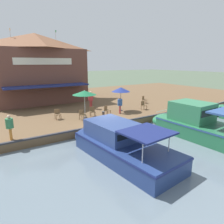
{
  "coord_description": "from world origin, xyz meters",
  "views": [
    {
      "loc": [
        12.58,
        -7.77,
        5.28
      ],
      "look_at": [
        -1.0,
        0.9,
        1.3
      ],
      "focal_mm": 32.0,
      "sensor_mm": 36.0,
      "label": 1
    }
  ],
  "objects_px": {
    "cafe_chair_under_first_umbrella": "(144,105)",
    "cafe_chair_far_corner_seat": "(58,114)",
    "person_near_entrance": "(91,98)",
    "mooring_post": "(103,118)",
    "motorboat_nearest_quay": "(116,142)",
    "cafe_chair_beside_entrance": "(82,114)",
    "patio_umbrella_near_quay_edge": "(121,90)",
    "patio_umbrella_far_corner": "(84,93)",
    "person_at_quay_edge": "(120,103)",
    "person_mid_patio": "(10,125)",
    "motorboat_far_downstream": "(195,124)",
    "waterfront_restaurant": "(37,68)",
    "cafe_chair_mid_patio": "(144,99)",
    "cafe_chair_back_row_seat": "(107,110)",
    "cafe_chair_facing_river": "(92,111)"
  },
  "relations": [
    {
      "from": "cafe_chair_under_first_umbrella",
      "to": "cafe_chair_far_corner_seat",
      "type": "distance_m",
      "value": 8.69
    },
    {
      "from": "person_near_entrance",
      "to": "mooring_post",
      "type": "xyz_separation_m",
      "value": [
        5.54,
        -1.71,
        -0.63
      ]
    },
    {
      "from": "motorboat_nearest_quay",
      "to": "cafe_chair_beside_entrance",
      "type": "bearing_deg",
      "value": 174.16
    },
    {
      "from": "cafe_chair_far_corner_seat",
      "to": "patio_umbrella_near_quay_edge",
      "type": "bearing_deg",
      "value": 86.72
    },
    {
      "from": "patio_umbrella_far_corner",
      "to": "motorboat_nearest_quay",
      "type": "height_order",
      "value": "patio_umbrella_far_corner"
    },
    {
      "from": "person_at_quay_edge",
      "to": "patio_umbrella_near_quay_edge",
      "type": "bearing_deg",
      "value": 141.2
    },
    {
      "from": "patio_umbrella_far_corner",
      "to": "person_near_entrance",
      "type": "bearing_deg",
      "value": 145.31
    },
    {
      "from": "cafe_chair_beside_entrance",
      "to": "person_mid_patio",
      "type": "distance_m",
      "value": 5.94
    },
    {
      "from": "patio_umbrella_near_quay_edge",
      "to": "person_mid_patio",
      "type": "height_order",
      "value": "patio_umbrella_near_quay_edge"
    },
    {
      "from": "patio_umbrella_near_quay_edge",
      "to": "motorboat_far_downstream",
      "type": "distance_m",
      "value": 7.82
    },
    {
      "from": "person_near_entrance",
      "to": "motorboat_nearest_quay",
      "type": "distance_m",
      "value": 10.07
    },
    {
      "from": "waterfront_restaurant",
      "to": "patio_umbrella_far_corner",
      "type": "relative_size",
      "value": 4.41
    },
    {
      "from": "person_near_entrance",
      "to": "motorboat_far_downstream",
      "type": "height_order",
      "value": "motorboat_far_downstream"
    },
    {
      "from": "waterfront_restaurant",
      "to": "cafe_chair_far_corner_seat",
      "type": "xyz_separation_m",
      "value": [
        9.62,
        -0.77,
        -3.64
      ]
    },
    {
      "from": "waterfront_restaurant",
      "to": "patio_umbrella_near_quay_edge",
      "type": "distance_m",
      "value": 11.58
    },
    {
      "from": "cafe_chair_mid_patio",
      "to": "cafe_chair_back_row_seat",
      "type": "distance_m",
      "value": 7.02
    },
    {
      "from": "cafe_chair_facing_river",
      "to": "motorboat_far_downstream",
      "type": "bearing_deg",
      "value": 33.82
    },
    {
      "from": "person_at_quay_edge",
      "to": "patio_umbrella_far_corner",
      "type": "bearing_deg",
      "value": -95.6
    },
    {
      "from": "patio_umbrella_far_corner",
      "to": "person_mid_patio",
      "type": "xyz_separation_m",
      "value": [
        2.19,
        -6.09,
        -1.22
      ]
    },
    {
      "from": "person_mid_patio",
      "to": "mooring_post",
      "type": "bearing_deg",
      "value": 86.97
    },
    {
      "from": "person_mid_patio",
      "to": "motorboat_nearest_quay",
      "type": "distance_m",
      "value": 6.67
    },
    {
      "from": "cafe_chair_mid_patio",
      "to": "motorboat_nearest_quay",
      "type": "relative_size",
      "value": 0.11
    },
    {
      "from": "cafe_chair_under_first_umbrella",
      "to": "cafe_chair_beside_entrance",
      "type": "relative_size",
      "value": 1.0
    },
    {
      "from": "cafe_chair_back_row_seat",
      "to": "motorboat_nearest_quay",
      "type": "xyz_separation_m",
      "value": [
        6.35,
        -3.19,
        -0.28
      ]
    },
    {
      "from": "cafe_chair_back_row_seat",
      "to": "motorboat_far_downstream",
      "type": "bearing_deg",
      "value": 26.8
    },
    {
      "from": "waterfront_restaurant",
      "to": "person_at_quay_edge",
      "type": "xyz_separation_m",
      "value": [
        10.83,
        4.84,
        -3.13
      ]
    },
    {
      "from": "cafe_chair_mid_patio",
      "to": "person_at_quay_edge",
      "type": "bearing_deg",
      "value": -64.3
    },
    {
      "from": "mooring_post",
      "to": "cafe_chair_far_corner_seat",
      "type": "bearing_deg",
      "value": -143.45
    },
    {
      "from": "person_mid_patio",
      "to": "motorboat_far_downstream",
      "type": "distance_m",
      "value": 12.6
    },
    {
      "from": "motorboat_nearest_quay",
      "to": "patio_umbrella_near_quay_edge",
      "type": "bearing_deg",
      "value": 143.33
    },
    {
      "from": "cafe_chair_back_row_seat",
      "to": "motorboat_nearest_quay",
      "type": "relative_size",
      "value": 0.11
    },
    {
      "from": "person_near_entrance",
      "to": "motorboat_far_downstream",
      "type": "distance_m",
      "value": 10.59
    },
    {
      "from": "patio_umbrella_near_quay_edge",
      "to": "mooring_post",
      "type": "bearing_deg",
      "value": -51.09
    },
    {
      "from": "person_at_quay_edge",
      "to": "motorboat_far_downstream",
      "type": "distance_m",
      "value": 6.97
    },
    {
      "from": "cafe_chair_facing_river",
      "to": "person_near_entrance",
      "type": "height_order",
      "value": "person_near_entrance"
    },
    {
      "from": "patio_umbrella_near_quay_edge",
      "to": "person_near_entrance",
      "type": "distance_m",
      "value": 3.38
    },
    {
      "from": "cafe_chair_facing_river",
      "to": "person_near_entrance",
      "type": "bearing_deg",
      "value": 155.75
    },
    {
      "from": "cafe_chair_under_first_umbrella",
      "to": "person_mid_patio",
      "type": "bearing_deg",
      "value": -81.36
    },
    {
      "from": "cafe_chair_beside_entrance",
      "to": "motorboat_far_downstream",
      "type": "relative_size",
      "value": 0.11
    },
    {
      "from": "person_at_quay_edge",
      "to": "motorboat_nearest_quay",
      "type": "xyz_separation_m",
      "value": [
        6.17,
        -4.54,
        -0.79
      ]
    },
    {
      "from": "cafe_chair_far_corner_seat",
      "to": "person_mid_patio",
      "type": "relative_size",
      "value": 0.54
    },
    {
      "from": "patio_umbrella_far_corner",
      "to": "person_at_quay_edge",
      "type": "relative_size",
      "value": 1.53
    },
    {
      "from": "cafe_chair_under_first_umbrella",
      "to": "patio_umbrella_far_corner",
      "type": "bearing_deg",
      "value": -92.51
    },
    {
      "from": "patio_umbrella_near_quay_edge",
      "to": "motorboat_far_downstream",
      "type": "height_order",
      "value": "patio_umbrella_near_quay_edge"
    },
    {
      "from": "patio_umbrella_far_corner",
      "to": "cafe_chair_beside_entrance",
      "type": "relative_size",
      "value": 2.86
    },
    {
      "from": "cafe_chair_back_row_seat",
      "to": "person_mid_patio",
      "type": "distance_m",
      "value": 8.47
    },
    {
      "from": "person_mid_patio",
      "to": "cafe_chair_far_corner_seat",
      "type": "bearing_deg",
      "value": 127.87
    },
    {
      "from": "patio_umbrella_near_quay_edge",
      "to": "cafe_chair_far_corner_seat",
      "type": "height_order",
      "value": "patio_umbrella_near_quay_edge"
    },
    {
      "from": "cafe_chair_facing_river",
      "to": "person_mid_patio",
      "type": "distance_m",
      "value": 7.29
    },
    {
      "from": "patio_umbrella_far_corner",
      "to": "mooring_post",
      "type": "distance_m",
      "value": 3.06
    }
  ]
}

